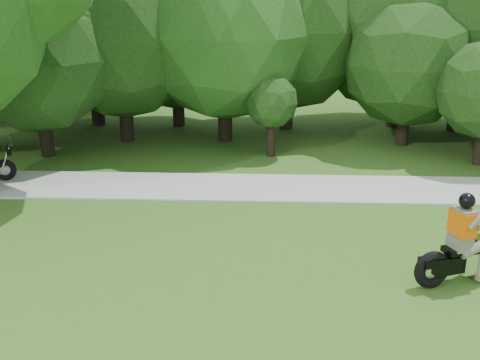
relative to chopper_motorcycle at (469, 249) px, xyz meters
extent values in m
cube|color=#ABABA5|center=(-1.53, 5.10, -0.64)|extent=(60.00, 2.20, 0.06)
cylinder|color=black|center=(-5.29, 10.16, 0.23)|extent=(0.50, 0.50, 1.80)
sphere|color=#244F16|center=(-5.29, 10.16, 3.06)|extent=(5.94, 5.94, 5.94)
cylinder|color=black|center=(-10.92, 7.99, 0.14)|extent=(0.44, 0.44, 1.61)
sphere|color=#14340F|center=(-10.92, 7.99, 2.49)|extent=(4.77, 4.77, 4.77)
cylinder|color=black|center=(3.24, 11.96, 0.23)|extent=(0.53, 0.53, 1.80)
sphere|color=#14340F|center=(3.24, 11.96, 3.30)|extent=(6.67, 6.67, 6.67)
cylinder|color=black|center=(0.85, 9.84, 0.03)|extent=(0.42, 0.42, 1.40)
sphere|color=#14340F|center=(0.85, 9.84, 2.13)|extent=(4.33, 4.33, 4.33)
cylinder|color=black|center=(-7.24, 12.26, 0.10)|extent=(0.46, 0.46, 1.55)
sphere|color=#14340F|center=(-7.24, 12.26, 2.55)|extent=(5.13, 5.13, 5.13)
cylinder|color=black|center=(-3.09, 11.99, 0.23)|extent=(0.51, 0.51, 1.80)
sphere|color=#14340F|center=(-3.09, 11.99, 3.11)|extent=(6.10, 6.10, 6.10)
cylinder|color=black|center=(-10.41, 12.29, 0.23)|extent=(0.51, 0.51, 1.80)
sphere|color=#14340F|center=(-10.41, 12.29, 3.13)|extent=(6.16, 6.16, 6.16)
cylinder|color=black|center=(1.06, 12.52, 0.23)|extent=(0.56, 0.56, 1.80)
sphere|color=#14340F|center=(1.06, 12.52, 3.44)|extent=(7.12, 7.12, 7.12)
cylinder|color=black|center=(-13.18, 14.13, 0.23)|extent=(0.56, 0.56, 1.80)
sphere|color=#14340F|center=(-13.18, 14.13, 3.47)|extent=(7.21, 7.21, 7.21)
cylinder|color=black|center=(2.74, 7.64, -0.01)|extent=(0.35, 0.35, 1.33)
cylinder|color=black|center=(-3.69, 8.30, -0.06)|extent=(0.29, 0.29, 1.23)
sphere|color=#14340F|center=(-3.69, 8.30, 1.11)|extent=(1.70, 1.70, 1.70)
cylinder|color=black|center=(-8.76, 10.00, 0.23)|extent=(0.48, 0.48, 1.80)
sphere|color=#14340F|center=(-8.76, 10.00, 2.94)|extent=(5.58, 5.58, 5.58)
torus|color=black|center=(-0.72, -0.28, -0.30)|extent=(0.77, 0.46, 0.74)
cube|color=black|center=(-0.09, -0.03, -0.25)|extent=(1.30, 0.70, 0.34)
cube|color=silver|center=(0.08, 0.03, -0.25)|extent=(0.60, 0.52, 0.42)
cube|color=black|center=(-0.22, -0.08, 0.03)|extent=(0.64, 0.51, 0.11)
cube|color=#57604E|center=(-0.22, -0.08, 0.18)|extent=(0.44, 0.49, 0.25)
cube|color=#57604E|center=(-0.20, -0.08, 0.56)|extent=(0.42, 0.51, 0.59)
cube|color=#FF5C05|center=(-0.20, -0.08, 0.58)|extent=(0.46, 0.56, 0.47)
sphere|color=black|center=(-0.17, -0.07, 1.00)|extent=(0.30, 0.30, 0.30)
torus|color=black|center=(-11.18, 5.30, -0.30)|extent=(0.64, 0.39, 0.62)
cylinder|color=silver|center=(-11.15, 5.31, 0.01)|extent=(0.34, 0.16, 0.80)
cylinder|color=silver|center=(-11.01, 5.37, 0.39)|extent=(0.24, 0.54, 0.03)
camera|label=1|loc=(-3.86, -10.48, 4.91)|focal=45.00mm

